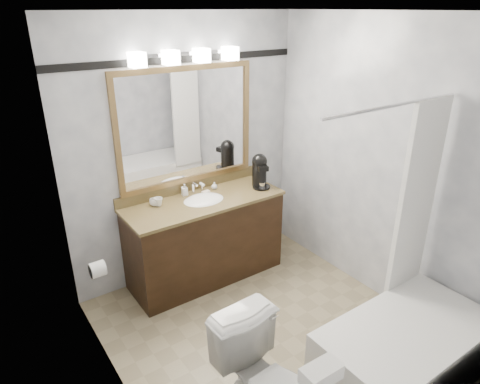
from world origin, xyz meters
name	(u,v)px	position (x,y,z in m)	size (l,w,h in m)	color
room	(273,197)	(0.00, 0.00, 1.25)	(2.42, 2.62, 2.52)	gray
vanity	(205,237)	(0.00, 1.02, 0.44)	(1.53, 0.58, 0.97)	black
mirror	(187,126)	(0.00, 1.28, 1.50)	(1.40, 0.04, 1.10)	olive
vanity_light_bar	(186,56)	(0.00, 1.23, 2.13)	(1.02, 0.14, 0.12)	silver
accent_stripe	(183,59)	(0.00, 1.29, 2.10)	(2.40, 0.01, 0.06)	black
bathtub	(405,342)	(0.55, -0.90, 0.28)	(1.30, 0.75, 1.96)	white
tp_roll	(98,269)	(-1.14, 0.66, 0.70)	(0.12, 0.12, 0.11)	white
tissue_box	(321,374)	(-0.58, -1.12, 0.85)	(0.21, 0.11, 0.09)	white
coffee_maker	(260,170)	(0.63, 0.98, 1.02)	(0.18, 0.22, 0.34)	black
cup_left	(154,202)	(-0.43, 1.16, 0.88)	(0.08, 0.08, 0.07)	white
cup_right	(158,202)	(-0.40, 1.14, 0.89)	(0.08, 0.08, 0.08)	white
soap_bottle_a	(184,190)	(-0.10, 1.21, 0.91)	(0.05, 0.05, 0.11)	white
soap_bottle_b	(214,186)	(0.22, 1.18, 0.89)	(0.06, 0.06, 0.07)	white
soap_bar	(206,192)	(0.10, 1.13, 0.86)	(0.07, 0.05, 0.02)	beige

